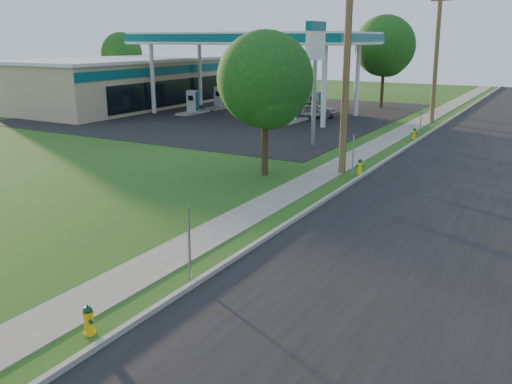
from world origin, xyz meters
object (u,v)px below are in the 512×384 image
(tree_verge, at_px, (266,83))
(tree_lot, at_px, (385,48))
(tree_back, at_px, (122,55))
(utility_pole_mid, at_px, (347,62))
(hydrant_near, at_px, (88,320))
(fuel_pump_se, at_px, (314,106))
(car_silver, at_px, (309,108))
(utility_pole_far, at_px, (436,55))
(fuel_pump_ne, at_px, (292,112))
(hydrant_mid, at_px, (360,166))
(fuel_pump_nw, at_px, (193,105))
(price_pylon, at_px, (315,48))
(fuel_pump_sw, at_px, (220,100))
(hydrant_far, at_px, (414,134))

(tree_verge, xyz_separation_m, tree_lot, (-2.90, 26.77, 1.03))
(tree_lot, xyz_separation_m, tree_back, (-27.76, -2.93, -0.86))
(utility_pole_mid, distance_m, hydrant_near, 16.57)
(utility_pole_mid, distance_m, tree_verge, 3.64)
(fuel_pump_se, xyz_separation_m, car_silver, (0.10, -1.15, -0.03))
(utility_pole_far, xyz_separation_m, tree_back, (-33.47, 3.70, -0.55))
(fuel_pump_ne, height_order, fuel_pump_se, same)
(hydrant_near, bearing_deg, tree_lot, 98.74)
(tree_back, bearing_deg, hydrant_mid, -32.07)
(fuel_pump_nw, bearing_deg, price_pylon, -28.18)
(fuel_pump_ne, relative_size, fuel_pump_se, 1.00)
(fuel_pump_sw, distance_m, car_silver, 9.17)
(fuel_pump_sw, bearing_deg, fuel_pump_ne, -23.96)
(price_pylon, relative_size, car_silver, 1.68)
(tree_back, xyz_separation_m, car_silver, (24.67, -5.85, -3.56))
(tree_lot, bearing_deg, hydrant_near, -81.26)
(fuel_pump_sw, height_order, hydrant_mid, fuel_pump_sw)
(hydrant_far, bearing_deg, fuel_pump_ne, 164.44)
(price_pylon, distance_m, hydrant_near, 22.44)
(fuel_pump_se, distance_m, tree_lot, 9.36)
(hydrant_near, height_order, hydrant_mid, hydrant_mid)
(hydrant_near, bearing_deg, fuel_pump_sw, 119.25)
(fuel_pump_nw, relative_size, tree_verge, 0.50)
(tree_verge, bearing_deg, tree_lot, 96.18)
(utility_pole_far, bearing_deg, tree_lot, 130.73)
(price_pylon, bearing_deg, car_silver, 115.32)
(utility_pole_mid, distance_m, fuel_pump_nw, 22.52)
(utility_pole_mid, height_order, hydrant_far, utility_pole_mid)
(tree_back, relative_size, hydrant_mid, 9.33)
(utility_pole_far, bearing_deg, tree_verge, -97.95)
(hydrant_near, bearing_deg, fuel_pump_se, 105.99)
(fuel_pump_nw, bearing_deg, hydrant_mid, -34.33)
(fuel_pump_nw, xyz_separation_m, hydrant_near, (18.43, -28.90, -0.40))
(tree_verge, bearing_deg, car_silver, 108.40)
(fuel_pump_sw, distance_m, hydrant_mid, 25.09)
(price_pylon, height_order, hydrant_near, price_pylon)
(fuel_pump_sw, relative_size, car_silver, 0.79)
(fuel_pump_ne, bearing_deg, price_pylon, -56.31)
(utility_pole_mid, height_order, fuel_pump_sw, utility_pole_mid)
(tree_back, distance_m, car_silver, 25.60)
(fuel_pump_ne, bearing_deg, tree_back, 160.50)
(utility_pole_mid, height_order, tree_lot, utility_pole_mid)
(price_pylon, bearing_deg, hydrant_far, 46.29)
(fuel_pump_ne, height_order, tree_back, tree_back)
(tree_verge, xyz_separation_m, hydrant_near, (3.34, -13.77, -3.76))
(price_pylon, bearing_deg, fuel_pump_se, 113.50)
(fuel_pump_ne, relative_size, hydrant_mid, 4.52)
(tree_verge, bearing_deg, fuel_pump_nw, 134.91)
(price_pylon, height_order, tree_verge, price_pylon)
(tree_verge, distance_m, hydrant_near, 14.66)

